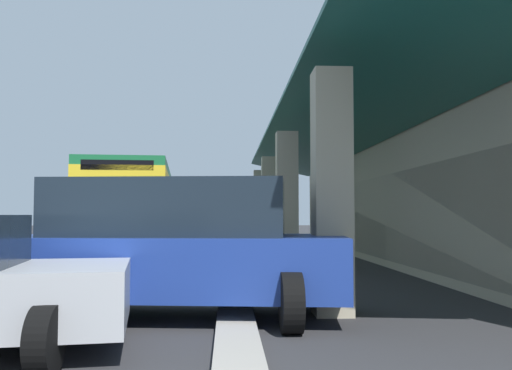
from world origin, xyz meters
TOP-DOWN VIEW (x-y plane):
  - ground at (0.00, 8.00)m, footprint 120.00×120.00m
  - curb_strip at (0.53, 2.83)m, footprint 29.79×0.50m
  - transit_bus at (-2.67, -0.71)m, footprint 11.37×3.44m
  - parked_suv_blue at (9.92, 1.97)m, footprint 3.07×4.99m
  - pedestrian at (6.98, 0.47)m, footprint 0.64×0.46m
  - potted_palm at (-5.62, 4.35)m, footprint 2.00×1.97m

SIDE VIEW (x-z plane):
  - ground at x=0.00m, z-range 0.00..0.00m
  - curb_strip at x=0.53m, z-range 0.00..0.12m
  - potted_palm at x=-5.62m, z-range -0.60..1.68m
  - pedestrian at x=6.98m, z-range 0.11..1.85m
  - parked_suv_blue at x=9.92m, z-range 0.03..2.00m
  - transit_bus at x=-2.67m, z-range 0.18..3.52m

